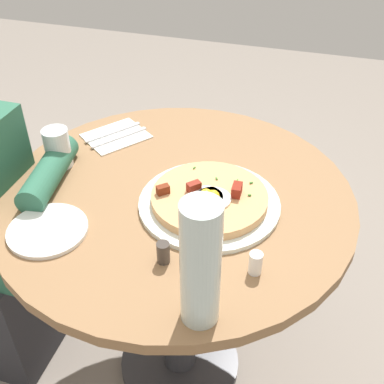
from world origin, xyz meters
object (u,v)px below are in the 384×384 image
(salt_shaker, at_px, (255,263))
(breakfast_pizza, at_px, (209,198))
(knife, at_px, (119,137))
(bread_plate, at_px, (48,230))
(water_bottle, at_px, (200,266))
(water_glass, at_px, (58,148))
(pizza_plate, at_px, (209,203))
(fork, at_px, (113,132))
(pepper_shaker, at_px, (163,253))
(dining_table, at_px, (177,244))

(salt_shaker, bearing_deg, breakfast_pizza, -50.79)
(breakfast_pizza, bearing_deg, knife, -33.51)
(bread_plate, bearing_deg, water_bottle, 162.73)
(water_glass, distance_m, salt_shaker, 0.62)
(pizza_plate, relative_size, fork, 1.89)
(water_bottle, xyz_separation_m, pepper_shaker, (0.11, -0.11, -0.11))
(bread_plate, bearing_deg, fork, -85.16)
(knife, distance_m, pepper_shaker, 0.51)
(knife, xyz_separation_m, salt_shaker, (-0.48, 0.40, 0.02))
(bread_plate, distance_m, fork, 0.44)
(dining_table, distance_m, salt_shaker, 0.38)
(water_glass, bearing_deg, breakfast_pizza, 172.99)
(pizza_plate, height_order, water_bottle, water_bottle)
(pepper_shaker, bearing_deg, water_bottle, 134.92)
(pizza_plate, height_order, breakfast_pizza, breakfast_pizza)
(water_bottle, height_order, salt_shaker, water_bottle)
(breakfast_pizza, xyz_separation_m, water_bottle, (-0.07, 0.32, 0.11))
(dining_table, relative_size, water_glass, 8.31)
(bread_plate, bearing_deg, breakfast_pizza, -149.09)
(pizza_plate, distance_m, knife, 0.40)
(pizza_plate, relative_size, pepper_shaker, 6.85)
(bread_plate, xyz_separation_m, pepper_shaker, (-0.28, 0.01, 0.02))
(salt_shaker, bearing_deg, pepper_shaker, 7.65)
(dining_table, height_order, water_bottle, water_bottle)
(bread_plate, xyz_separation_m, salt_shaker, (-0.47, -0.02, 0.02))
(dining_table, xyz_separation_m, fork, (0.27, -0.21, 0.19))
(dining_table, bearing_deg, pizza_plate, 164.13)
(pizza_plate, distance_m, salt_shaker, 0.23)
(fork, bearing_deg, salt_shaker, 86.85)
(pizza_plate, bearing_deg, pepper_shaker, 78.18)
(dining_table, xyz_separation_m, breakfast_pizza, (-0.10, 0.03, 0.20))
(knife, bearing_deg, pepper_shaker, 70.75)
(dining_table, height_order, breakfast_pizza, breakfast_pizza)
(fork, height_order, salt_shaker, salt_shaker)
(knife, distance_m, water_glass, 0.20)
(knife, bearing_deg, breakfast_pizza, 93.00)
(knife, height_order, pepper_shaker, pepper_shaker)
(bread_plate, distance_m, salt_shaker, 0.47)
(fork, relative_size, salt_shaker, 3.52)
(water_bottle, bearing_deg, water_glass, -36.57)
(water_glass, bearing_deg, bread_plate, 113.02)
(dining_table, height_order, fork, fork)
(breakfast_pizza, distance_m, pepper_shaker, 0.21)
(fork, height_order, pepper_shaker, pepper_shaker)
(pizza_plate, height_order, pepper_shaker, pepper_shaker)
(fork, height_order, knife, same)
(breakfast_pizza, relative_size, bread_plate, 1.54)
(salt_shaker, bearing_deg, knife, -39.83)
(breakfast_pizza, bearing_deg, salt_shaker, 129.21)
(water_glass, relative_size, pepper_shaker, 2.16)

